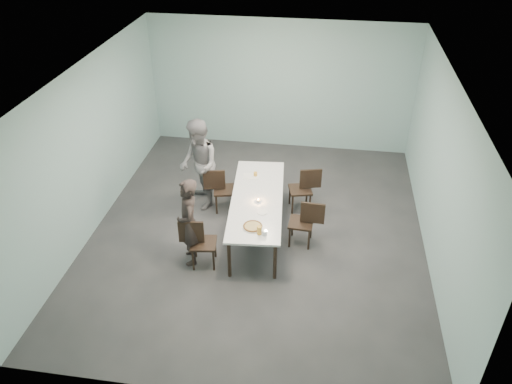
# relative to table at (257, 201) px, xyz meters

# --- Properties ---
(ground) EXTENTS (7.00, 7.00, 0.00)m
(ground) POSITION_rel_table_xyz_m (0.01, 0.03, -0.69)
(ground) COLOR #333335
(ground) RESTS_ON ground
(room_shell) EXTENTS (6.02, 7.02, 3.01)m
(room_shell) POSITION_rel_table_xyz_m (0.01, 0.03, 1.33)
(room_shell) COLOR #94BAB9
(room_shell) RESTS_ON ground
(table) EXTENTS (1.11, 2.67, 0.75)m
(table) POSITION_rel_table_xyz_m (0.00, 0.00, 0.00)
(table) COLOR white
(table) RESTS_ON ground
(chair_near_left) EXTENTS (0.64, 0.47, 0.87)m
(chair_near_left) POSITION_rel_table_xyz_m (-0.83, -1.01, -0.19)
(chair_near_left) COLOR black
(chair_near_left) RESTS_ON ground
(chair_far_left) EXTENTS (0.65, 0.51, 0.87)m
(chair_far_left) POSITION_rel_table_xyz_m (-0.81, 0.64, -0.19)
(chair_far_left) COLOR black
(chair_far_left) RESTS_ON ground
(chair_near_right) EXTENTS (0.62, 0.44, 0.87)m
(chair_near_right) POSITION_rel_table_xyz_m (0.89, -0.19, -0.19)
(chair_near_right) COLOR black
(chair_near_right) RESTS_ON ground
(chair_far_right) EXTENTS (0.65, 0.51, 0.87)m
(chair_far_right) POSITION_rel_table_xyz_m (0.79, 0.90, -0.19)
(chair_far_right) COLOR black
(chair_far_right) RESTS_ON ground
(diner_near) EXTENTS (0.55, 0.67, 1.58)m
(diner_near) POSITION_rel_table_xyz_m (-0.99, -0.93, 0.10)
(diner_near) COLOR black
(diner_near) RESTS_ON ground
(diner_far) EXTENTS (1.01, 1.09, 1.81)m
(diner_far) POSITION_rel_table_xyz_m (-1.24, 0.73, 0.21)
(diner_far) COLOR gray
(diner_far) RESTS_ON ground
(pizza) EXTENTS (0.34, 0.34, 0.04)m
(pizza) POSITION_rel_table_xyz_m (0.06, -0.86, 0.08)
(pizza) COLOR white
(pizza) RESTS_ON table
(side_plate) EXTENTS (0.18, 0.18, 0.01)m
(side_plate) POSITION_rel_table_xyz_m (0.16, -0.42, 0.06)
(side_plate) COLOR white
(side_plate) RESTS_ON table
(beer_glass) EXTENTS (0.08, 0.08, 0.15)m
(beer_glass) POSITION_rel_table_xyz_m (0.19, -1.02, 0.13)
(beer_glass) COLOR #C38B2A
(beer_glass) RESTS_ON table
(water_tumbler) EXTENTS (0.08, 0.08, 0.09)m
(water_tumbler) POSITION_rel_table_xyz_m (0.27, -1.03, 0.10)
(water_tumbler) COLOR silver
(water_tumbler) RESTS_ON table
(tealight) EXTENTS (0.06, 0.06, 0.05)m
(tealight) POSITION_rel_table_xyz_m (0.04, -0.12, 0.08)
(tealight) COLOR silver
(tealight) RESTS_ON table
(amber_tumbler) EXTENTS (0.07, 0.07, 0.08)m
(amber_tumbler) POSITION_rel_table_xyz_m (-0.14, 0.74, 0.10)
(amber_tumbler) COLOR #C38B2A
(amber_tumbler) RESTS_ON table
(menu) EXTENTS (0.32, 0.24, 0.01)m
(menu) POSITION_rel_table_xyz_m (-0.22, 0.72, 0.06)
(menu) COLOR silver
(menu) RESTS_ON table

